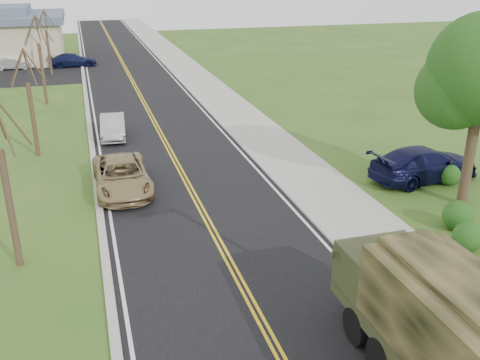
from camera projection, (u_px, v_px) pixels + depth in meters
name	position (u px, v px, depth m)	size (l,w,h in m)	color
road	(133.00, 83.00, 47.03)	(8.00, 120.00, 0.01)	black
curb_right	(180.00, 80.00, 48.10)	(0.30, 120.00, 0.12)	#9E998E
sidewalk_right	(199.00, 79.00, 48.57)	(3.20, 120.00, 0.10)	#9E998E
curb_left	(85.00, 85.00, 45.93)	(0.30, 120.00, 0.10)	#9E998E
bare_tree_a	(8.00, 195.00, 17.53)	(1.93, 2.26, 6.08)	#38281C
bare_tree_b	(32.00, 111.00, 28.26)	(1.83, 2.14, 5.73)	#38281C
bare_tree_c	(42.00, 67.00, 38.82)	(2.04, 2.39, 6.42)	#38281C
bare_tree_d	(48.00, 47.00, 49.58)	(1.88, 2.20, 5.91)	#38281C
military_truck	(443.00, 323.00, 12.42)	(2.36, 6.68, 3.32)	black
suv_champagne	(122.00, 176.00, 24.35)	(2.42, 5.25, 1.46)	tan
sedan_silver	(113.00, 127.00, 31.96)	(1.41, 4.04, 1.33)	#A9AAAE
pickup_navy	(424.00, 164.00, 25.56)	(2.26, 5.56, 1.61)	black
lot_car_silver	(13.00, 63.00, 52.89)	(1.32, 3.78, 1.25)	silver
lot_car_navy	(73.00, 60.00, 54.35)	(1.89, 4.65, 1.35)	#0E1435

